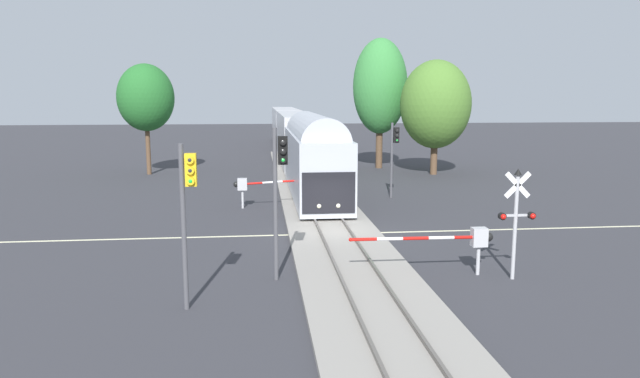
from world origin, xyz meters
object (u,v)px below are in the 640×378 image
object	(u,v)px
commuter_train	(295,136)
traffic_signal_median	(279,179)
traffic_signal_far_side	(394,148)
pine_left_background	(146,98)
crossing_signal_mast	(516,213)
crossing_gate_near	(465,239)
crossing_gate_far	(256,184)
traffic_signal_near_left	(187,200)
elm_centre_background	(380,87)
oak_far_right	(436,105)

from	to	relation	value
commuter_train	traffic_signal_median	distance (m)	36.53
traffic_signal_far_side	pine_left_background	distance (m)	22.71
pine_left_background	traffic_signal_far_side	bearing A→B (deg)	-36.62
crossing_signal_mast	traffic_signal_far_side	size ratio (longest dim) A/B	0.83
commuter_train	crossing_gate_near	world-z (taller)	commuter_train
crossing_gate_far	traffic_signal_near_left	world-z (taller)	traffic_signal_near_left
traffic_signal_near_left	crossing_gate_near	bearing A→B (deg)	14.15
traffic_signal_near_left	elm_centre_background	distance (m)	37.19
traffic_signal_median	oak_far_right	size ratio (longest dim) A/B	0.58
crossing_gate_far	traffic_signal_far_side	bearing A→B (deg)	15.72
crossing_signal_mast	crossing_gate_far	size ratio (longest dim) A/B	0.62
crossing_gate_near	crossing_gate_far	bearing A→B (deg)	119.05
crossing_gate_far	traffic_signal_median	xyz separation A→B (m)	(0.89, -13.73, 2.27)
crossing_gate_far	traffic_signal_near_left	distance (m)	16.62
crossing_gate_far	traffic_signal_near_left	xyz separation A→B (m)	(-2.01, -16.37, 2.07)
commuter_train	traffic_signal_median	xyz separation A→B (m)	(-2.85, -36.40, 0.97)
commuter_train	crossing_gate_near	distance (m)	36.83
crossing_gate_near	crossing_signal_mast	size ratio (longest dim) A/B	1.34
oak_far_right	elm_centre_background	size ratio (longest dim) A/B	0.82
commuter_train	oak_far_right	distance (m)	14.92
traffic_signal_median	pine_left_background	world-z (taller)	pine_left_background
crossing_gate_near	elm_centre_background	world-z (taller)	elm_centre_background
crossing_gate_far	oak_far_right	bearing A→B (deg)	41.74
crossing_gate_far	elm_centre_background	size ratio (longest dim) A/B	0.56
traffic_signal_median	traffic_signal_far_side	xyz separation A→B (m)	(8.02, 16.24, -0.41)
crossing_signal_mast	traffic_signal_near_left	world-z (taller)	traffic_signal_near_left
commuter_train	elm_centre_background	size ratio (longest dim) A/B	5.02
traffic_signal_far_side	traffic_signal_median	bearing A→B (deg)	-116.28
traffic_signal_far_side	oak_far_right	bearing A→B (deg)	60.85
oak_far_right	traffic_signal_far_side	bearing A→B (deg)	-119.15
traffic_signal_near_left	elm_centre_background	bearing A→B (deg)	69.03
crossing_gate_far	elm_centre_background	world-z (taller)	elm_centre_background
crossing_signal_mast	elm_centre_background	distance (m)	33.17
traffic_signal_far_side	commuter_train	bearing A→B (deg)	104.39
crossing_gate_far	traffic_signal_far_side	world-z (taller)	traffic_signal_far_side
crossing_signal_mast	oak_far_right	xyz separation A→B (m)	(5.59, 27.93, 3.40)
crossing_gate_near	crossing_gate_far	size ratio (longest dim) A/B	0.83
traffic_signal_near_left	crossing_signal_mast	bearing A→B (deg)	8.93
crossing_gate_far	traffic_signal_near_left	bearing A→B (deg)	-96.98
commuter_train	traffic_signal_near_left	bearing A→B (deg)	-98.37
traffic_signal_median	elm_centre_background	xyz separation A→B (m)	(10.34, 31.89, 3.71)
traffic_signal_far_side	traffic_signal_near_left	xyz separation A→B (m)	(-10.92, -18.88, 0.20)
crossing_gate_far	oak_far_right	xyz separation A→B (m)	(14.95, 13.34, 4.45)
traffic_signal_median	traffic_signal_far_side	size ratio (longest dim) A/B	1.13
crossing_signal_mast	crossing_gate_far	bearing A→B (deg)	122.70
crossing_gate_near	traffic_signal_median	xyz separation A→B (m)	(-6.84, 0.18, 2.32)
commuter_train	oak_far_right	bearing A→B (deg)	-39.74
commuter_train	crossing_gate_far	distance (m)	23.01
traffic_signal_far_side	pine_left_background	world-z (taller)	pine_left_background
traffic_signal_far_side	pine_left_background	xyz separation A→B (m)	(-18.05, 13.42, 3.15)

